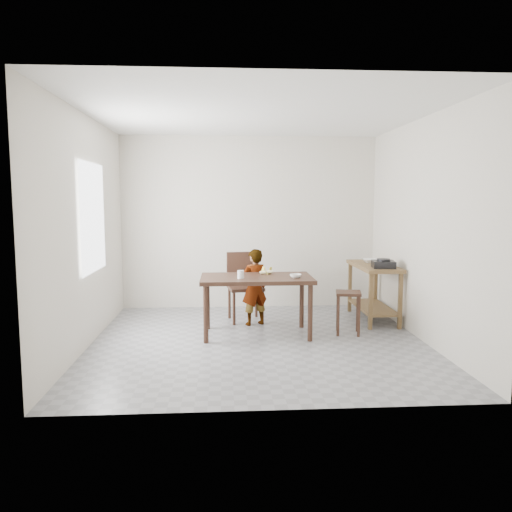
{
  "coord_description": "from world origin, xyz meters",
  "views": [
    {
      "loc": [
        -0.41,
        -5.89,
        1.71
      ],
      "look_at": [
        0.0,
        0.4,
        1.0
      ],
      "focal_mm": 35.0,
      "sensor_mm": 36.0,
      "label": 1
    }
  ],
  "objects": [
    {
      "name": "dining_chair",
      "position": [
        -0.11,
        1.04,
        0.48
      ],
      "size": [
        0.53,
        0.53,
        0.97
      ],
      "primitive_type": null,
      "rotation": [
        0.0,
        0.0,
        0.15
      ],
      "color": "#362016",
      "rests_on": "floor"
    },
    {
      "name": "wall_back",
      "position": [
        0.0,
        2.02,
        1.35
      ],
      "size": [
        4.0,
        0.04,
        2.7
      ],
      "primitive_type": "cube",
      "color": "beige",
      "rests_on": "ground"
    },
    {
      "name": "gas_burner",
      "position": [
        1.73,
        0.63,
        0.85
      ],
      "size": [
        0.33,
        0.33,
        0.1
      ],
      "primitive_type": "cube",
      "rotation": [
        0.0,
        0.0,
        -0.14
      ],
      "color": "black",
      "rests_on": "prep_counter"
    },
    {
      "name": "banana",
      "position": [
        0.14,
        0.49,
        0.78
      ],
      "size": [
        0.19,
        0.14,
        0.07
      ],
      "primitive_type": null,
      "rotation": [
        0.0,
        0.0,
        -0.02
      ],
      "color": "yellow",
      "rests_on": "dining_table"
    },
    {
      "name": "wall_right",
      "position": [
        2.02,
        0.0,
        1.35
      ],
      "size": [
        0.04,
        4.0,
        2.7
      ],
      "primitive_type": "cube",
      "color": "beige",
      "rests_on": "ground"
    },
    {
      "name": "child",
      "position": [
        0.0,
        0.82,
        0.52
      ],
      "size": [
        0.45,
        0.38,
        1.05
      ],
      "primitive_type": "imported",
      "rotation": [
        0.0,
        0.0,
        3.55
      ],
      "color": "white",
      "rests_on": "floor"
    },
    {
      "name": "window_pane",
      "position": [
        -1.97,
        0.2,
        1.5
      ],
      "size": [
        0.02,
        1.1,
        1.3
      ],
      "primitive_type": "cube",
      "color": "white",
      "rests_on": "wall_left"
    },
    {
      "name": "glass_tumbler",
      "position": [
        -0.21,
        0.16,
        0.8
      ],
      "size": [
        0.1,
        0.1,
        0.1
      ],
      "primitive_type": "cylinder",
      "rotation": [
        0.0,
        0.0,
        -0.22
      ],
      "color": "white",
      "rests_on": "dining_table"
    },
    {
      "name": "floor",
      "position": [
        0.0,
        0.0,
        -0.02
      ],
      "size": [
        4.0,
        4.0,
        0.04
      ],
      "primitive_type": "cube",
      "color": "gray",
      "rests_on": "ground"
    },
    {
      "name": "small_bowl",
      "position": [
        0.48,
        0.17,
        0.77
      ],
      "size": [
        0.17,
        0.17,
        0.05
      ],
      "primitive_type": "imported",
      "rotation": [
        0.0,
        0.0,
        0.21
      ],
      "color": "white",
      "rests_on": "dining_table"
    },
    {
      "name": "dining_table",
      "position": [
        0.0,
        0.3,
        0.38
      ],
      "size": [
        1.4,
        0.8,
        0.75
      ],
      "primitive_type": null,
      "color": "#362016",
      "rests_on": "floor"
    },
    {
      "name": "prep_counter",
      "position": [
        1.72,
        1.0,
        0.4
      ],
      "size": [
        0.5,
        1.2,
        0.8
      ],
      "primitive_type": null,
      "color": "brown",
      "rests_on": "floor"
    },
    {
      "name": "stool",
      "position": [
        1.17,
        0.27,
        0.27
      ],
      "size": [
        0.37,
        0.37,
        0.55
      ],
      "primitive_type": null,
      "rotation": [
        0.0,
        0.0,
        -0.21
      ],
      "color": "#362016",
      "rests_on": "floor"
    },
    {
      "name": "ceiling",
      "position": [
        0.0,
        0.0,
        2.72
      ],
      "size": [
        4.0,
        4.0,
        0.04
      ],
      "primitive_type": "cube",
      "color": "white",
      "rests_on": "wall_back"
    },
    {
      "name": "serving_bowl",
      "position": [
        1.72,
        1.19,
        0.83
      ],
      "size": [
        0.23,
        0.23,
        0.06
      ],
      "primitive_type": "imported",
      "rotation": [
        0.0,
        0.0,
        -0.01
      ],
      "color": "white",
      "rests_on": "prep_counter"
    },
    {
      "name": "wall_front",
      "position": [
        0.0,
        -2.02,
        1.35
      ],
      "size": [
        4.0,
        0.04,
        2.7
      ],
      "primitive_type": "cube",
      "color": "beige",
      "rests_on": "ground"
    },
    {
      "name": "wall_left",
      "position": [
        -2.02,
        0.0,
        1.35
      ],
      "size": [
        0.04,
        4.0,
        2.7
      ],
      "primitive_type": "cube",
      "color": "beige",
      "rests_on": "ground"
    }
  ]
}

